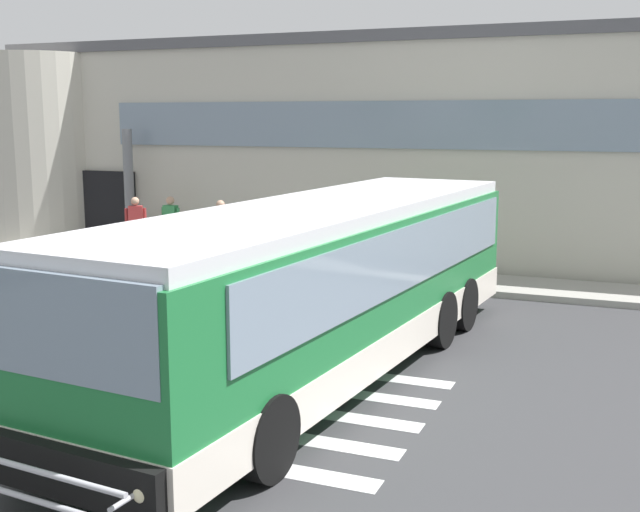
% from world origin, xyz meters
% --- Properties ---
extents(ground_plane, '(80.00, 90.00, 0.02)m').
position_xyz_m(ground_plane, '(0.00, 0.00, -0.01)').
color(ground_plane, '#353538').
rests_on(ground_plane, ground).
extents(bay_paint_stripes, '(4.40, 3.96, 0.01)m').
position_xyz_m(bay_paint_stripes, '(2.00, -4.20, 0.00)').
color(bay_paint_stripes, silver).
rests_on(bay_paint_stripes, ground).
extents(terminal_building, '(25.13, 13.80, 6.18)m').
position_xyz_m(terminal_building, '(-0.69, 11.65, 3.08)').
color(terminal_building, beige).
rests_on(terminal_building, ground).
extents(boarding_curb, '(27.33, 2.00, 0.15)m').
position_xyz_m(boarding_curb, '(0.00, 4.80, 0.07)').
color(boarding_curb, '#9E9B93').
rests_on(boarding_curb, ground).
extents(entry_support_column, '(0.28, 0.28, 3.51)m').
position_xyz_m(entry_support_column, '(-7.07, 5.40, 1.90)').
color(entry_support_column, slate).
rests_on(entry_support_column, boarding_curb).
extents(bus_main_foreground, '(4.00, 11.55, 2.70)m').
position_xyz_m(bus_main_foreground, '(2.15, -2.58, 1.33)').
color(bus_main_foreground, '#1E7238').
rests_on(bus_main_foreground, ground).
extents(passenger_near_column, '(0.52, 0.38, 1.68)m').
position_xyz_m(passenger_near_column, '(-6.27, 4.53, 1.08)').
color(passenger_near_column, '#4C4233').
rests_on(passenger_near_column, boarding_curb).
extents(passenger_by_doorway, '(0.59, 0.24, 1.68)m').
position_xyz_m(passenger_by_doorway, '(-5.46, 5.03, 1.08)').
color(passenger_by_doorway, '#2D2D33').
rests_on(passenger_by_doorway, boarding_curb).
extents(passenger_at_curb_edge, '(0.52, 0.50, 1.68)m').
position_xyz_m(passenger_at_curb_edge, '(-3.70, 4.71, 1.11)').
color(passenger_at_curb_edge, '#2D2D33').
rests_on(passenger_at_curb_edge, boarding_curb).
extents(safety_bollard_yellow, '(0.18, 0.18, 0.90)m').
position_xyz_m(safety_bollard_yellow, '(0.13, 3.60, 0.45)').
color(safety_bollard_yellow, yellow).
rests_on(safety_bollard_yellow, ground).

